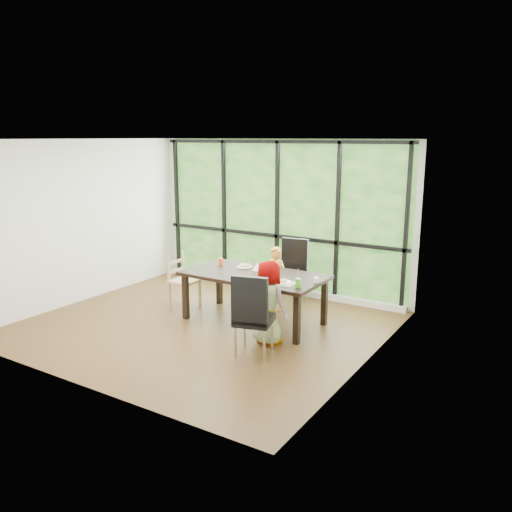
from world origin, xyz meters
name	(u,v)px	position (x,y,z in m)	size (l,w,h in m)	color
ground	(203,325)	(0.00, 0.00, 0.00)	(5.00, 5.00, 0.00)	black
back_wall	(279,216)	(0.00, 2.25, 1.35)	(5.00, 5.00, 0.00)	silver
foliage_backdrop	(278,216)	(0.00, 2.23, 1.35)	(4.80, 0.02, 2.65)	#1C4815
window_mullions	(277,217)	(0.00, 2.19, 1.35)	(4.80, 0.06, 2.65)	black
window_sill	(275,287)	(0.00, 2.15, 0.05)	(4.80, 0.12, 0.10)	silver
dining_table	(254,298)	(0.54, 0.54, 0.38)	(2.11, 1.08, 0.75)	black
chair_window_leather	(290,273)	(0.60, 1.59, 0.54)	(0.46, 0.46, 1.08)	black
chair_interior_leather	(254,314)	(1.19, -0.47, 0.54)	(0.46, 0.46, 1.08)	black
chair_end_beech	(184,281)	(-0.76, 0.51, 0.45)	(0.42, 0.40, 0.90)	tan
child_toddler	(275,279)	(0.54, 1.19, 0.52)	(0.38, 0.25, 1.04)	orange
child_older	(269,303)	(1.17, -0.06, 0.57)	(0.56, 0.36, 1.14)	gray
placemat	(282,283)	(1.15, 0.32, 0.75)	(0.39, 0.29, 0.01)	tan
plate_far	(245,267)	(0.22, 0.79, 0.76)	(0.24, 0.24, 0.02)	white
plate_near	(282,282)	(1.15, 0.33, 0.76)	(0.25, 0.25, 0.02)	white
orange_cup	(221,261)	(-0.21, 0.75, 0.80)	(0.07, 0.07, 0.10)	#FF500D
green_cup	(298,283)	(1.44, 0.24, 0.81)	(0.08, 0.08, 0.12)	#58C42A
white_mug	(316,280)	(1.54, 0.60, 0.79)	(0.07, 0.07, 0.07)	white
tissue_box	(257,274)	(0.71, 0.38, 0.81)	(0.13, 0.13, 0.11)	tan
crepe_rolls_far	(245,265)	(0.22, 0.79, 0.78)	(0.20, 0.12, 0.04)	tan
crepe_rolls_near	(283,280)	(1.15, 0.33, 0.78)	(0.10, 0.12, 0.04)	tan
straw_white	(221,256)	(-0.21, 0.75, 0.89)	(0.01, 0.01, 0.20)	white
straw_pink	(298,276)	(1.44, 0.24, 0.91)	(0.01, 0.01, 0.20)	pink
tissue	(257,266)	(0.71, 0.38, 0.92)	(0.12, 0.12, 0.11)	white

